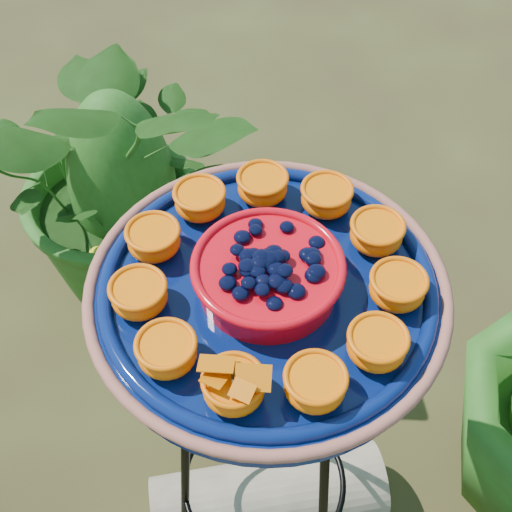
# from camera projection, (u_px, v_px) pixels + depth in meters

# --- Properties ---
(tripod_stand) EXTENTS (0.37, 0.37, 0.91)m
(tripod_stand) POSITION_uv_depth(u_px,v_px,m) (265.00, 426.00, 1.24)
(tripod_stand) COLOR black
(tripod_stand) RESTS_ON ground
(feeder_dish) EXTENTS (0.51, 0.51, 0.11)m
(feeder_dish) POSITION_uv_depth(u_px,v_px,m) (268.00, 288.00, 0.93)
(feeder_dish) COLOR #06154E
(feeder_dish) RESTS_ON tripod_stand
(driftwood_log) EXTENTS (0.53, 0.43, 0.17)m
(driftwood_log) POSITION_uv_depth(u_px,v_px,m) (268.00, 497.00, 1.63)
(driftwood_log) COLOR tan
(driftwood_log) RESTS_ON ground
(shrub_back_left) EXTENTS (0.90, 0.84, 0.82)m
(shrub_back_left) POSITION_uv_depth(u_px,v_px,m) (120.00, 171.00, 1.85)
(shrub_back_left) COLOR #234B14
(shrub_back_left) RESTS_ON ground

